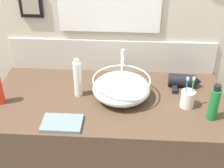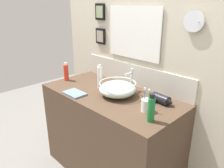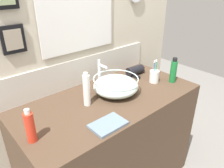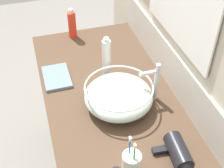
{
  "view_description": "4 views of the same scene",
  "coord_description": "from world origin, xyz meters",
  "px_view_note": "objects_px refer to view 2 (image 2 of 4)",
  "views": [
    {
      "loc": [
        0.11,
        -1.44,
        1.91
      ],
      "look_at": [
        0.02,
        0.0,
        0.97
      ],
      "focal_mm": 50.0,
      "sensor_mm": 36.0,
      "label": 1
    },
    {
      "loc": [
        1.32,
        -1.27,
        1.65
      ],
      "look_at": [
        0.02,
        0.0,
        0.97
      ],
      "focal_mm": 35.0,
      "sensor_mm": 36.0,
      "label": 2
    },
    {
      "loc": [
        -0.87,
        -1.01,
        1.64
      ],
      "look_at": [
        0.02,
        0.0,
        0.97
      ],
      "focal_mm": 35.0,
      "sensor_mm": 36.0,
      "label": 3
    },
    {
      "loc": [
        1.09,
        -0.32,
        1.95
      ],
      "look_at": [
        0.02,
        0.0,
        0.97
      ],
      "focal_mm": 50.0,
      "sensor_mm": 36.0,
      "label": 4
    }
  ],
  "objects_px": {
    "faucet": "(131,78)",
    "hand_towel": "(75,93)",
    "hair_drier": "(162,99)",
    "soap_dispenser": "(151,109)",
    "toothbrush_cup": "(146,105)",
    "lotion_bottle": "(66,72)",
    "glass_bowl_sink": "(118,89)",
    "shampoo_bottle": "(100,77)"
  },
  "relations": [
    {
      "from": "shampoo_bottle",
      "to": "lotion_bottle",
      "type": "distance_m",
      "value": 0.43
    },
    {
      "from": "glass_bowl_sink",
      "to": "hand_towel",
      "type": "xyz_separation_m",
      "value": [
        -0.29,
        -0.26,
        -0.06
      ]
    },
    {
      "from": "shampoo_bottle",
      "to": "soap_dispenser",
      "type": "bearing_deg",
      "value": -13.17
    },
    {
      "from": "glass_bowl_sink",
      "to": "faucet",
      "type": "distance_m",
      "value": 0.19
    },
    {
      "from": "shampoo_bottle",
      "to": "lotion_bottle",
      "type": "height_order",
      "value": "shampoo_bottle"
    },
    {
      "from": "glass_bowl_sink",
      "to": "soap_dispenser",
      "type": "xyz_separation_m",
      "value": [
        0.47,
        -0.16,
        0.03
      ]
    },
    {
      "from": "toothbrush_cup",
      "to": "shampoo_bottle",
      "type": "bearing_deg",
      "value": 173.29
    },
    {
      "from": "hair_drier",
      "to": "lotion_bottle",
      "type": "height_order",
      "value": "lotion_bottle"
    },
    {
      "from": "lotion_bottle",
      "to": "soap_dispenser",
      "type": "bearing_deg",
      "value": -3.37
    },
    {
      "from": "hand_towel",
      "to": "faucet",
      "type": "bearing_deg",
      "value": 56.01
    },
    {
      "from": "faucet",
      "to": "hand_towel",
      "type": "height_order",
      "value": "faucet"
    },
    {
      "from": "glass_bowl_sink",
      "to": "hair_drier",
      "type": "height_order",
      "value": "glass_bowl_sink"
    },
    {
      "from": "hair_drier",
      "to": "lotion_bottle",
      "type": "distance_m",
      "value": 1.06
    },
    {
      "from": "faucet",
      "to": "lotion_bottle",
      "type": "distance_m",
      "value": 0.72
    },
    {
      "from": "hand_towel",
      "to": "lotion_bottle",
      "type": "bearing_deg",
      "value": 156.49
    },
    {
      "from": "hair_drier",
      "to": "shampoo_bottle",
      "type": "xyz_separation_m",
      "value": [
        -0.62,
        -0.13,
        0.07
      ]
    },
    {
      "from": "faucet",
      "to": "shampoo_bottle",
      "type": "bearing_deg",
      "value": -145.87
    },
    {
      "from": "hair_drier",
      "to": "soap_dispenser",
      "type": "height_order",
      "value": "soap_dispenser"
    },
    {
      "from": "toothbrush_cup",
      "to": "soap_dispenser",
      "type": "height_order",
      "value": "soap_dispenser"
    },
    {
      "from": "glass_bowl_sink",
      "to": "soap_dispenser",
      "type": "height_order",
      "value": "soap_dispenser"
    },
    {
      "from": "faucet",
      "to": "lotion_bottle",
      "type": "bearing_deg",
      "value": -158.13
    },
    {
      "from": "toothbrush_cup",
      "to": "lotion_bottle",
      "type": "bearing_deg",
      "value": -178.34
    },
    {
      "from": "faucet",
      "to": "soap_dispenser",
      "type": "relative_size",
      "value": 1.03
    },
    {
      "from": "faucet",
      "to": "shampoo_bottle",
      "type": "relative_size",
      "value": 0.9
    },
    {
      "from": "faucet",
      "to": "toothbrush_cup",
      "type": "relative_size",
      "value": 1.11
    },
    {
      "from": "soap_dispenser",
      "to": "shampoo_bottle",
      "type": "bearing_deg",
      "value": 166.83
    },
    {
      "from": "toothbrush_cup",
      "to": "shampoo_bottle",
      "type": "height_order",
      "value": "shampoo_bottle"
    },
    {
      "from": "faucet",
      "to": "toothbrush_cup",
      "type": "height_order",
      "value": "faucet"
    },
    {
      "from": "soap_dispenser",
      "to": "shampoo_bottle",
      "type": "xyz_separation_m",
      "value": [
        -0.72,
        0.17,
        0.02
      ]
    },
    {
      "from": "faucet",
      "to": "hand_towel",
      "type": "distance_m",
      "value": 0.53
    },
    {
      "from": "lotion_bottle",
      "to": "hand_towel",
      "type": "bearing_deg",
      "value": -23.51
    },
    {
      "from": "hair_drier",
      "to": "toothbrush_cup",
      "type": "relative_size",
      "value": 1.06
    },
    {
      "from": "faucet",
      "to": "soap_dispenser",
      "type": "bearing_deg",
      "value": -35.26
    },
    {
      "from": "hand_towel",
      "to": "shampoo_bottle",
      "type": "bearing_deg",
      "value": 80.34
    },
    {
      "from": "glass_bowl_sink",
      "to": "shampoo_bottle",
      "type": "height_order",
      "value": "shampoo_bottle"
    },
    {
      "from": "toothbrush_cup",
      "to": "soap_dispenser",
      "type": "distance_m",
      "value": 0.16
    },
    {
      "from": "glass_bowl_sink",
      "to": "shampoo_bottle",
      "type": "relative_size",
      "value": 1.4
    },
    {
      "from": "toothbrush_cup",
      "to": "lotion_bottle",
      "type": "relative_size",
      "value": 0.98
    },
    {
      "from": "glass_bowl_sink",
      "to": "soap_dispenser",
      "type": "relative_size",
      "value": 1.59
    },
    {
      "from": "hair_drier",
      "to": "shampoo_bottle",
      "type": "relative_size",
      "value": 0.86
    },
    {
      "from": "glass_bowl_sink",
      "to": "hand_towel",
      "type": "bearing_deg",
      "value": -138.79
    },
    {
      "from": "glass_bowl_sink",
      "to": "toothbrush_cup",
      "type": "relative_size",
      "value": 1.73
    }
  ]
}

